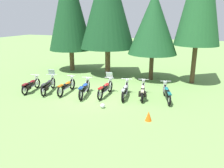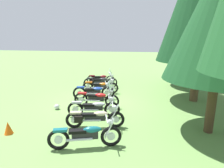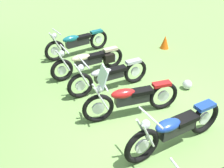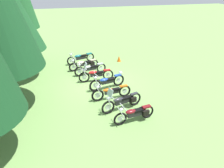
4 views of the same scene
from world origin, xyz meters
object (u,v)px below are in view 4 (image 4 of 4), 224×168
at_px(motorcycle_7, 81,58).
at_px(dropped_helmet, 120,73).
at_px(motorcycle_1, 122,101).
at_px(motorcycle_4, 96,74).
at_px(motorcycle_2, 111,92).
at_px(pine_tree_2, 11,13).
at_px(traffic_cone, 119,59).
at_px(motorcycle_3, 107,82).
at_px(motorcycle_6, 84,64).
at_px(motorcycle_0, 135,113).
at_px(motorcycle_5, 90,69).

xyz_separation_m(motorcycle_7, dropped_helmet, (-3.04, -2.51, -0.32)).
relative_size(motorcycle_1, motorcycle_4, 0.99).
xyz_separation_m(motorcycle_2, pine_tree_2, (4.37, 5.28, 3.89)).
distance_m(motorcycle_2, traffic_cone, 6.23).
distance_m(motorcycle_3, motorcycle_4, 1.32).
relative_size(motorcycle_6, traffic_cone, 4.82).
distance_m(traffic_cone, dropped_helmet, 2.74).
relative_size(motorcycle_0, motorcycle_6, 0.93).
xyz_separation_m(motorcycle_1, dropped_helmet, (4.40, -1.17, -0.36)).
relative_size(motorcycle_0, motorcycle_7, 0.94).
relative_size(motorcycle_5, motorcycle_6, 1.02).
bearing_deg(motorcycle_4, motorcycle_7, -81.79).
bearing_deg(motorcycle_7, motorcycle_4, 81.71).
bearing_deg(motorcycle_3, motorcycle_2, 74.09).
height_order(motorcycle_0, dropped_helmet, motorcycle_0).
relative_size(motorcycle_2, dropped_helmet, 8.98).
bearing_deg(motorcycle_4, motorcycle_2, 98.75).
xyz_separation_m(motorcycle_2, motorcycle_4, (2.56, 0.43, 0.04)).
bearing_deg(motorcycle_2, pine_tree_2, -44.30).
relative_size(motorcycle_4, dropped_helmet, 9.04).
relative_size(motorcycle_2, motorcycle_3, 0.99).
height_order(motorcycle_3, motorcycle_6, motorcycle_3).
height_order(motorcycle_1, traffic_cone, motorcycle_1).
bearing_deg(dropped_helmet, traffic_cone, -13.40).
relative_size(motorcycle_1, pine_tree_2, 0.35).
height_order(motorcycle_4, dropped_helmet, motorcycle_4).
relative_size(motorcycle_0, pine_tree_2, 0.33).
height_order(motorcycle_0, motorcycle_7, motorcycle_7).
bearing_deg(motorcycle_1, dropped_helmet, -120.55).
height_order(motorcycle_3, pine_tree_2, pine_tree_2).
relative_size(motorcycle_0, traffic_cone, 4.51).
bearing_deg(traffic_cone, motorcycle_1, 165.66).
distance_m(motorcycle_1, motorcycle_5, 5.07).
distance_m(motorcycle_6, traffic_cone, 3.20).
bearing_deg(motorcycle_0, motorcycle_7, -88.62).
bearing_deg(motorcycle_1, motorcycle_2, -91.05).
bearing_deg(motorcycle_5, motorcycle_1, 90.46).
height_order(motorcycle_1, pine_tree_2, pine_tree_2).
height_order(motorcycle_4, pine_tree_2, pine_tree_2).
bearing_deg(motorcycle_4, pine_tree_2, -21.40).
bearing_deg(motorcycle_7, dropped_helmet, 112.08).
relative_size(motorcycle_0, motorcycle_4, 0.91).
height_order(motorcycle_3, traffic_cone, motorcycle_3).
bearing_deg(motorcycle_6, dropped_helmet, 133.81).
height_order(motorcycle_3, dropped_helmet, motorcycle_3).
bearing_deg(motorcycle_0, motorcycle_1, -85.47).
xyz_separation_m(motorcycle_0, motorcycle_4, (4.93, 1.04, 0.04)).
bearing_deg(motorcycle_3, motorcycle_6, -87.80).
bearing_deg(motorcycle_0, motorcycle_3, -91.03).
distance_m(motorcycle_6, pine_tree_2, 5.89).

